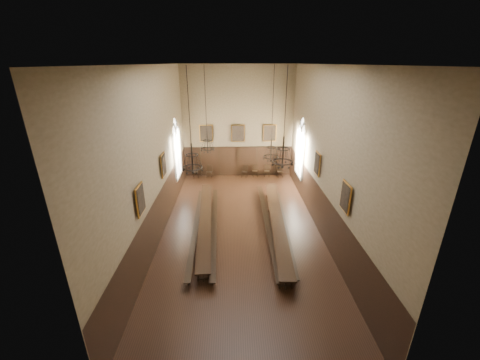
{
  "coord_description": "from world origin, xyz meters",
  "views": [
    {
      "loc": [
        -0.46,
        -14.81,
        9.09
      ],
      "look_at": [
        -0.03,
        1.5,
        2.54
      ],
      "focal_mm": 22.0,
      "sensor_mm": 36.0,
      "label": 1
    }
  ],
  "objects_px": {
    "chair_0": "(196,174)",
    "chair_5": "(255,173)",
    "bench_left_inner": "(214,226)",
    "chandelier_front_left": "(192,161)",
    "chair_6": "(267,173)",
    "chandelier_back_right": "(271,152)",
    "table_right": "(276,225)",
    "chandelier_back_left": "(207,143)",
    "chair_4": "(245,174)",
    "chandelier_front_right": "(283,156)",
    "table_left": "(206,223)",
    "bench_left_outer": "(196,227)",
    "bench_right_outer": "(284,228)",
    "chair_1": "(209,174)",
    "chair_7": "(280,173)",
    "bench_right_inner": "(267,224)"
  },
  "relations": [
    {
      "from": "chair_0",
      "to": "chair_5",
      "type": "distance_m",
      "value": 5.02
    },
    {
      "from": "bench_left_inner",
      "to": "chandelier_front_left",
      "type": "distance_m",
      "value": 5.53
    },
    {
      "from": "bench_left_inner",
      "to": "chair_6",
      "type": "bearing_deg",
      "value": 65.12
    },
    {
      "from": "bench_left_inner",
      "to": "chandelier_front_left",
      "type": "bearing_deg",
      "value": -103.99
    },
    {
      "from": "chair_0",
      "to": "chair_6",
      "type": "height_order",
      "value": "chair_6"
    },
    {
      "from": "bench_left_inner",
      "to": "chandelier_back_right",
      "type": "height_order",
      "value": "chandelier_back_right"
    },
    {
      "from": "table_right",
      "to": "chandelier_back_left",
      "type": "relative_size",
      "value": 2.14
    },
    {
      "from": "chair_5",
      "to": "chandelier_back_right",
      "type": "height_order",
      "value": "chandelier_back_right"
    },
    {
      "from": "chair_4",
      "to": "chandelier_front_left",
      "type": "distance_m",
      "value": 12.44
    },
    {
      "from": "bench_left_inner",
      "to": "chair_6",
      "type": "xyz_separation_m",
      "value": [
        4.0,
        8.62,
        0.03
      ]
    },
    {
      "from": "bench_left_inner",
      "to": "chandelier_front_right",
      "type": "height_order",
      "value": "chandelier_front_right"
    },
    {
      "from": "chandelier_front_left",
      "to": "chandelier_front_right",
      "type": "height_order",
      "value": "same"
    },
    {
      "from": "chair_0",
      "to": "chandelier_back_right",
      "type": "bearing_deg",
      "value": -61.06
    },
    {
      "from": "chair_6",
      "to": "bench_left_inner",
      "type": "bearing_deg",
      "value": -108.78
    },
    {
      "from": "chair_0",
      "to": "chandelier_front_left",
      "type": "relative_size",
      "value": 0.22
    },
    {
      "from": "table_left",
      "to": "chair_5",
      "type": "height_order",
      "value": "chair_5"
    },
    {
      "from": "chandelier_back_right",
      "to": "bench_left_outer",
      "type": "bearing_deg",
      "value": -154.53
    },
    {
      "from": "chandelier_back_left",
      "to": "bench_right_outer",
      "type": "bearing_deg",
      "value": -28.88
    },
    {
      "from": "chair_1",
      "to": "chair_4",
      "type": "bearing_deg",
      "value": 7.93
    },
    {
      "from": "chair_5",
      "to": "chair_6",
      "type": "distance_m",
      "value": 1.0
    },
    {
      "from": "bench_left_inner",
      "to": "chair_1",
      "type": "height_order",
      "value": "chair_1"
    },
    {
      "from": "chair_6",
      "to": "chandelier_back_left",
      "type": "distance_m",
      "value": 8.9
    },
    {
      "from": "table_right",
      "to": "chair_5",
      "type": "distance_m",
      "value": 8.78
    },
    {
      "from": "chair_7",
      "to": "chandelier_front_right",
      "type": "distance_m",
      "value": 11.82
    },
    {
      "from": "chair_0",
      "to": "chair_6",
      "type": "xyz_separation_m",
      "value": [
        6.02,
        0.08,
        0.02
      ]
    },
    {
      "from": "table_right",
      "to": "bench_right_outer",
      "type": "bearing_deg",
      "value": -11.58
    },
    {
      "from": "table_left",
      "to": "chair_4",
      "type": "height_order",
      "value": "chair_4"
    },
    {
      "from": "bench_right_inner",
      "to": "chair_4",
      "type": "bearing_deg",
      "value": 96.67
    },
    {
      "from": "chair_4",
      "to": "table_right",
      "type": "bearing_deg",
      "value": -60.96
    },
    {
      "from": "chair_0",
      "to": "chair_1",
      "type": "relative_size",
      "value": 0.93
    },
    {
      "from": "table_right",
      "to": "table_left",
      "type": "bearing_deg",
      "value": 175.7
    },
    {
      "from": "bench_left_outer",
      "to": "bench_right_outer",
      "type": "height_order",
      "value": "bench_left_outer"
    },
    {
      "from": "table_right",
      "to": "chair_1",
      "type": "bearing_deg",
      "value": 117.23
    },
    {
      "from": "table_left",
      "to": "bench_left_outer",
      "type": "xyz_separation_m",
      "value": [
        -0.53,
        -0.24,
        -0.11
      ]
    },
    {
      "from": "chair_1",
      "to": "chair_4",
      "type": "relative_size",
      "value": 1.03
    },
    {
      "from": "bench_left_outer",
      "to": "bench_left_inner",
      "type": "bearing_deg",
      "value": 3.7
    },
    {
      "from": "table_left",
      "to": "chair_6",
      "type": "bearing_deg",
      "value": 61.88
    },
    {
      "from": "chair_5",
      "to": "chandelier_back_left",
      "type": "xyz_separation_m",
      "value": [
        -3.39,
        -6.42,
        4.33
      ]
    },
    {
      "from": "chair_1",
      "to": "chandelier_back_right",
      "type": "bearing_deg",
      "value": -48.1
    },
    {
      "from": "chandelier_back_right",
      "to": "chair_5",
      "type": "bearing_deg",
      "value": 93.42
    },
    {
      "from": "table_left",
      "to": "chair_5",
      "type": "relative_size",
      "value": 9.54
    },
    {
      "from": "chandelier_back_left",
      "to": "chandelier_front_right",
      "type": "height_order",
      "value": "same"
    },
    {
      "from": "chair_4",
      "to": "bench_right_inner",
      "type": "bearing_deg",
      "value": -64.02
    },
    {
      "from": "bench_left_outer",
      "to": "chair_7",
      "type": "xyz_separation_m",
      "value": [
        6.14,
        8.57,
        0.04
      ]
    },
    {
      "from": "chair_7",
      "to": "chandelier_front_left",
      "type": "height_order",
      "value": "chandelier_front_left"
    },
    {
      "from": "table_left",
      "to": "chandelier_front_right",
      "type": "height_order",
      "value": "chandelier_front_right"
    },
    {
      "from": "bench_right_inner",
      "to": "chandelier_front_right",
      "type": "xyz_separation_m",
      "value": [
        0.29,
        -2.32,
        4.85
      ]
    },
    {
      "from": "bench_right_inner",
      "to": "chair_5",
      "type": "height_order",
      "value": "chair_5"
    },
    {
      "from": "table_right",
      "to": "chandelier_front_right",
      "type": "relative_size",
      "value": 2.42
    },
    {
      "from": "bench_left_outer",
      "to": "chandelier_front_left",
      "type": "distance_m",
      "value": 5.48
    }
  ]
}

